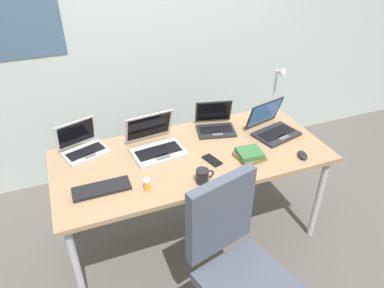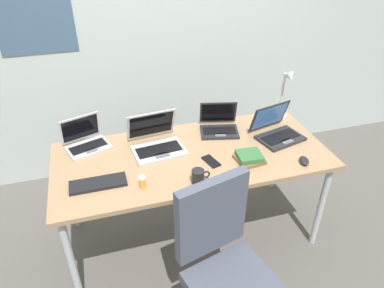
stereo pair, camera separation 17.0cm
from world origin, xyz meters
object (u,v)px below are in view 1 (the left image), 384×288
Objects in this scene: desk_lamp at (277,92)px; book_stack at (250,155)px; external_keyboard at (102,189)px; pill_bottle at (147,185)px; laptop_near_mouse at (273,128)px; coffee_mug at (203,176)px; laptop_center at (83,147)px; computer_mouse at (303,155)px; cell_phone at (212,160)px; laptop_near_lamp at (155,144)px; laptop_far_corner at (215,125)px; office_chair at (238,276)px.

desk_lamp reaches higher than book_stack.
external_keyboard is 0.27m from pill_bottle.
laptop_near_mouse is at bearing -124.64° from desk_lamp.
laptop_center is at bearing 136.74° from coffee_mug.
book_stack is at bearing -135.99° from desk_lamp.
computer_mouse is at bearing -86.52° from laptop_near_mouse.
cell_phone is at bearing 51.24° from coffee_mug.
desk_lamp is at bearing -0.43° from laptop_center.
laptop_center is 0.44m from external_keyboard.
laptop_near_lamp is 0.50m from external_keyboard.
book_stack is at bearing -144.65° from laptop_near_mouse.
cell_phone is at bearing -39.88° from laptop_near_lamp.
laptop_far_corner reaches higher than cell_phone.
desk_lamp is 1.29m from pill_bottle.
laptop_near_lamp reaches higher than external_keyboard.
laptop_far_corner reaches higher than book_stack.
book_stack is 1.62× the size of coffee_mug.
laptop_far_corner is at bearing 23.14° from external_keyboard.
desk_lamp is 1.47m from laptop_center.
cell_phone is at bearing 15.38° from pill_bottle.
pill_bottle is at bearing -164.57° from computer_mouse.
laptop_near_lamp is 0.62m from book_stack.
desk_lamp is 1.21× the size of external_keyboard.
laptop_near_lamp is 1.00× the size of laptop_near_mouse.
coffee_mug is (0.32, -0.05, 0.00)m from pill_bottle.
desk_lamp is at bearing 16.58° from external_keyboard.
laptop_center reaches higher than external_keyboard.
laptop_near_mouse is at bearing 8.47° from external_keyboard.
external_keyboard is at bearing -171.44° from laptop_near_mouse.
desk_lamp is 0.55m from laptop_far_corner.
desk_lamp is 1.09× the size of laptop_near_lamp.
laptop_near_mouse is 1.05m from pill_bottle.
pill_bottle is (-1.17, -0.52, -0.16)m from desk_lamp.
office_chair reaches higher than external_keyboard.
laptop_near_lamp is 2.00× the size of book_stack.
laptop_far_corner is 0.86× the size of laptop_near_mouse.
laptop_far_corner is 1.08m from office_chair.
laptop_near_mouse is at bearing -28.01° from laptop_far_corner.
laptop_far_corner is at bearing -3.25° from laptop_center.
laptop_near_lamp is 2.69× the size of cell_phone.
computer_mouse is 0.35m from book_stack.
desk_lamp reaches higher than external_keyboard.
laptop_center is 1.05× the size of laptop_far_corner.
coffee_mug is (-0.32, -0.53, 0.00)m from laptop_far_corner.
laptop_center is 0.85m from coffee_mug.
laptop_far_corner is at bearing 46.65° from cell_phone.
external_keyboard is (-1.42, -0.42, -0.19)m from desk_lamp.
office_chair is at bearing -106.67° from laptop_far_corner.
coffee_mug is at bearing -8.21° from pill_bottle.
external_keyboard reaches higher than cell_phone.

